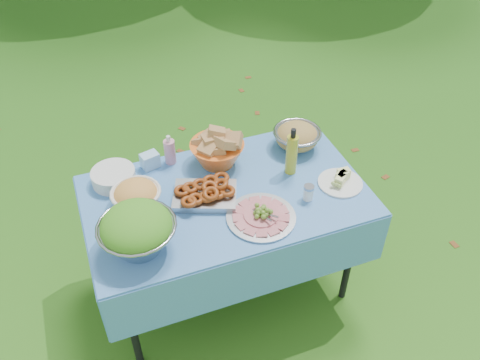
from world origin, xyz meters
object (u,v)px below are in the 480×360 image
pasta_bowl_steel (297,136)px  oil_bottle (292,151)px  picnic_table (227,243)px  salad_bowl (137,230)px  charcuterie_platter (261,212)px  plate_stack (114,177)px  bread_bowl (217,148)px

pasta_bowl_steel → oil_bottle: bearing=-123.3°
picnic_table → oil_bottle: 0.66m
pasta_bowl_steel → salad_bowl: bearing=-156.0°
picnic_table → charcuterie_platter: size_ratio=4.20×
plate_stack → salad_bowl: bearing=-86.6°
charcuterie_platter → oil_bottle: bearing=43.9°
salad_bowl → bread_bowl: salad_bowl is taller
picnic_table → bread_bowl: bearing=80.6°
plate_stack → oil_bottle: (0.92, -0.25, 0.10)m
salad_bowl → plate_stack: size_ratio=1.54×
pasta_bowl_steel → charcuterie_platter: bearing=-131.4°
bread_bowl → charcuterie_platter: (0.06, -0.49, -0.06)m
salad_bowl → pasta_bowl_steel: 1.12m
charcuterie_platter → plate_stack: bearing=140.2°
plate_stack → oil_bottle: size_ratio=0.83×
picnic_table → charcuterie_platter: (0.11, -0.22, 0.42)m
salad_bowl → oil_bottle: 0.93m
pasta_bowl_steel → plate_stack: bearing=177.1°
plate_stack → pasta_bowl_steel: 1.05m
bread_bowl → pasta_bowl_steel: 0.48m
pasta_bowl_steel → oil_bottle: oil_bottle is taller
salad_bowl → plate_stack: bearing=93.4°
salad_bowl → bread_bowl: (0.54, 0.47, -0.02)m
salad_bowl → plate_stack: (-0.03, 0.51, -0.08)m
charcuterie_platter → oil_bottle: oil_bottle is taller
oil_bottle → picnic_table: bearing=-172.4°
salad_bowl → charcuterie_platter: 0.61m
plate_stack → oil_bottle: 0.96m
bread_bowl → oil_bottle: size_ratio=1.07×
plate_stack → charcuterie_platter: 0.82m
picnic_table → pasta_bowl_steel: pasta_bowl_steel is taller
bread_bowl → oil_bottle: bearing=-31.3°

